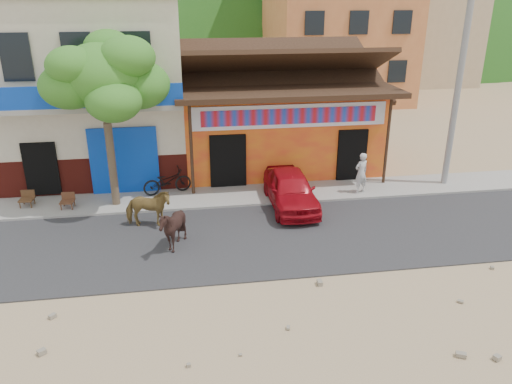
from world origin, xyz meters
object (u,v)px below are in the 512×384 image
scooter (167,181)px  cafe_chair_right (66,195)px  cow_dark (173,228)px  red_car (291,189)px  pedestrian (361,173)px  cafe_chair_left (25,193)px  cow_tan (148,208)px  utility_pole (459,82)px  tree (107,123)px

scooter → cafe_chair_right: bearing=88.8°
scooter → cow_dark: bearing=167.5°
red_car → pedestrian: (2.88, 0.74, 0.20)m
cow_dark → cafe_chair_left: size_ratio=1.36×
cow_dark → cafe_chair_right: bearing=-157.1°
cafe_chair_left → cow_dark: bearing=-33.0°
cow_tan → cafe_chair_right: bearing=64.0°
cow_dark → utility_pole: bearing=85.7°
cow_dark → tree: bearing=-174.2°
cow_tan → red_car: red_car is taller
cafe_chair_right → scooter: bearing=18.2°
scooter → red_car: bearing=-127.2°
utility_pole → cow_tan: (-11.55, -2.11, -3.44)m
red_car → scooter: (-4.38, 1.75, -0.10)m
cow_tan → cafe_chair_right: size_ratio=1.54×
utility_pole → cow_tan: utility_pole is taller
tree → cow_dark: size_ratio=4.36×
utility_pole → pedestrian: size_ratio=5.12×
tree → utility_pole: (12.80, 0.20, 1.00)m
red_car → cow_dark: bearing=-147.7°
red_car → cow_tan: bearing=-169.5°
utility_pole → cafe_chair_left: (-15.92, 0.06, -3.49)m
tree → cow_tan: size_ratio=3.94×
utility_pole → pedestrian: bearing=-173.0°
pedestrian → cafe_chair_right: (-10.75, 0.12, -0.29)m
red_car → cafe_chair_right: red_car is taller
scooter → cafe_chair_left: cafe_chair_left is taller
cow_tan → scooter: 2.73m
pedestrian → cafe_chair_left: pedestrian is taller
cow_tan → scooter: size_ratio=0.83×
cow_dark → cafe_chair_left: cow_dark is taller
utility_pole → cow_dark: 11.89m
scooter → cafe_chair_right: size_ratio=1.86×
scooter → cafe_chair_left: 4.98m
utility_pole → scooter: (-10.96, 0.55, -3.52)m
scooter → cafe_chair_left: size_ratio=1.81×
tree → scooter: tree is taller
tree → scooter: size_ratio=3.27×
cow_dark → cafe_chair_left: (-5.18, 3.87, -0.10)m
cow_dark → red_car: size_ratio=0.36×
cow_tan → cafe_chair_left: cow_tan is taller
utility_pole → cafe_chair_right: utility_pole is taller
pedestrian → cafe_chair_right: bearing=-22.2°
utility_pole → cafe_chair_right: bearing=-178.7°
red_car → pedestrian: size_ratio=2.48×
cow_dark → red_car: 4.91m
tree → red_car: size_ratio=1.55×
cow_dark → pedestrian: bearing=91.6°
cow_dark → red_car: (4.16, 2.61, -0.03)m
utility_pole → cafe_chair_left: bearing=179.8°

